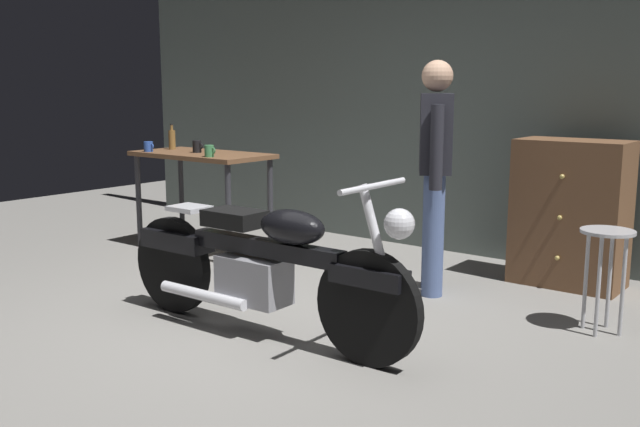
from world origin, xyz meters
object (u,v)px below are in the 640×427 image
at_px(wooden_dresser, 570,213).
at_px(bottle, 172,139).
at_px(shop_stool, 606,253).
at_px(person_standing, 435,166).
at_px(motorcycle, 262,264).
at_px(mug_green_speckled, 209,151).
at_px(mug_blue_enamel, 149,147).
at_px(mug_black_matte, 197,146).

bearing_deg(wooden_dresser, bottle, -166.30).
height_order(shop_stool, bottle, bottle).
xyz_separation_m(person_standing, wooden_dresser, (0.72, 0.80, -0.38)).
relative_size(motorcycle, bottle, 9.09).
distance_m(shop_stool, mug_green_speckled, 3.25).
height_order(person_standing, mug_green_speckled, person_standing).
xyz_separation_m(wooden_dresser, mug_blue_enamel, (-3.48, -1.14, 0.40)).
distance_m(motorcycle, wooden_dresser, 2.50).
distance_m(motorcycle, mug_black_matte, 2.46).
height_order(person_standing, mug_black_matte, person_standing).
height_order(wooden_dresser, mug_black_matte, wooden_dresser).
bearing_deg(motorcycle, wooden_dresser, 64.03).
bearing_deg(motorcycle, mug_blue_enamel, 154.15).
relative_size(motorcycle, wooden_dresser, 1.99).
relative_size(motorcycle, person_standing, 1.31).
height_order(mug_black_matte, bottle, bottle).
distance_m(mug_green_speckled, mug_black_matte, 0.44).
relative_size(person_standing, mug_green_speckled, 14.71).
xyz_separation_m(shop_stool, wooden_dresser, (-0.54, 0.93, 0.05)).
bearing_deg(wooden_dresser, shop_stool, -60.07).
relative_size(mug_blue_enamel, mug_green_speckled, 1.01).
xyz_separation_m(person_standing, shop_stool, (1.25, -0.13, -0.43)).
height_order(wooden_dresser, mug_green_speckled, wooden_dresser).
relative_size(shop_stool, mug_green_speckled, 5.64).
distance_m(mug_blue_enamel, bottle, 0.29).
bearing_deg(bottle, wooden_dresser, 13.70).
relative_size(mug_green_speckled, bottle, 0.47).
relative_size(motorcycle, mug_blue_enamel, 19.10).
distance_m(mug_blue_enamel, mug_black_matte, 0.47).
distance_m(wooden_dresser, mug_green_speckled, 2.94).
bearing_deg(person_standing, bottle, 60.16).
bearing_deg(wooden_dresser, mug_green_speckled, -156.92).
xyz_separation_m(shop_stool, bottle, (-4.03, 0.08, 0.50)).
bearing_deg(motorcycle, bottle, 148.91).
relative_size(shop_stool, bottle, 2.66).
height_order(person_standing, shop_stool, person_standing).
relative_size(motorcycle, shop_stool, 3.42).
height_order(motorcycle, mug_blue_enamel, motorcycle).
xyz_separation_m(person_standing, mug_black_matte, (-2.34, -0.12, 0.03)).
height_order(mug_blue_enamel, bottle, bottle).
bearing_deg(motorcycle, mug_green_speckled, 144.30).
height_order(shop_stool, mug_black_matte, mug_black_matte).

